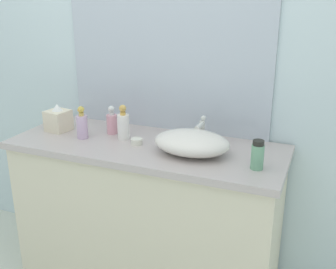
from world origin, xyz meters
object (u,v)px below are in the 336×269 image
(perfume_bottle, at_px, (258,155))
(spray_can, at_px, (123,125))
(candle_jar, at_px, (137,141))
(sink_basin, at_px, (192,143))
(lotion_bottle, at_px, (112,122))
(tissue_box, at_px, (58,119))
(soap_dispenser, at_px, (82,125))

(perfume_bottle, bearing_deg, spray_can, 170.49)
(candle_jar, bearing_deg, perfume_bottle, -6.49)
(sink_basin, height_order, lotion_bottle, lotion_bottle)
(sink_basin, distance_m, perfume_bottle, 0.35)
(lotion_bottle, xyz_separation_m, candle_jar, (0.21, -0.11, -0.05))
(sink_basin, bearing_deg, spray_can, 171.02)
(perfume_bottle, bearing_deg, tissue_box, 174.72)
(tissue_box, bearing_deg, soap_dispenser, -15.97)
(sink_basin, bearing_deg, perfume_bottle, -10.17)
(sink_basin, distance_m, candle_jar, 0.33)
(candle_jar, bearing_deg, spray_can, 153.49)
(tissue_box, bearing_deg, lotion_bottle, 12.94)
(spray_can, height_order, candle_jar, spray_can)
(soap_dispenser, height_order, spray_can, spray_can)
(sink_basin, relative_size, candle_jar, 6.19)
(lotion_bottle, distance_m, candle_jar, 0.25)
(lotion_bottle, distance_m, perfume_bottle, 0.90)
(candle_jar, bearing_deg, sink_basin, -2.49)
(sink_basin, xyz_separation_m, tissue_box, (-0.86, 0.05, 0.01))
(candle_jar, bearing_deg, soap_dispenser, -175.81)
(perfume_bottle, height_order, candle_jar, perfume_bottle)
(soap_dispenser, xyz_separation_m, spray_can, (0.22, 0.08, 0.00))
(sink_basin, relative_size, lotion_bottle, 2.36)
(tissue_box, bearing_deg, spray_can, 2.51)
(sink_basin, height_order, tissue_box, tissue_box)
(soap_dispenser, distance_m, tissue_box, 0.22)
(perfume_bottle, height_order, tissue_box, tissue_box)
(tissue_box, bearing_deg, perfume_bottle, -5.28)
(perfume_bottle, relative_size, candle_jar, 2.24)
(sink_basin, relative_size, soap_dispenser, 2.11)
(lotion_bottle, distance_m, spray_can, 0.12)
(spray_can, distance_m, candle_jar, 0.14)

